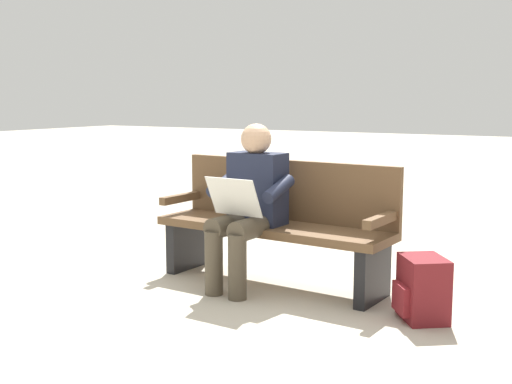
{
  "coord_description": "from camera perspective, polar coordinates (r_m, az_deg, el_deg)",
  "views": [
    {
      "loc": [
        -2.29,
        4.14,
        1.37
      ],
      "look_at": [
        0.05,
        0.15,
        0.7
      ],
      "focal_mm": 46.4,
      "sensor_mm": 36.0,
      "label": 1
    }
  ],
  "objects": [
    {
      "name": "bench_near",
      "position": [
        4.88,
        1.84,
        -2.53
      ],
      "size": [
        1.83,
        0.59,
        0.9
      ],
      "rotation": [
        0.0,
        0.0,
        -0.06
      ],
      "color": "brown",
      "rests_on": "ground"
    },
    {
      "name": "person_seated",
      "position": [
        4.71,
        -0.61,
        -0.82
      ],
      "size": [
        0.59,
        0.59,
        1.18
      ],
      "rotation": [
        0.0,
        0.0,
        -0.06
      ],
      "color": "#1E2338",
      "rests_on": "ground"
    },
    {
      "name": "ground_plane",
      "position": [
        4.93,
        1.37,
        -7.91
      ],
      "size": [
        40.0,
        40.0,
        0.0
      ],
      "primitive_type": "plane",
      "color": "#B7AD99"
    },
    {
      "name": "backpack",
      "position": [
        4.24,
        14.13,
        -8.11
      ],
      "size": [
        0.39,
        0.4,
        0.4
      ],
      "rotation": [
        0.0,
        0.0,
        5.36
      ],
      "color": "maroon",
      "rests_on": "ground"
    }
  ]
}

